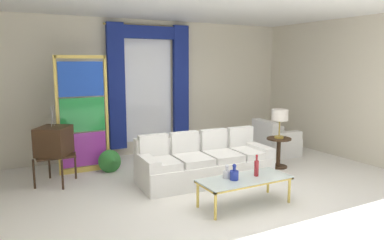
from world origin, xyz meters
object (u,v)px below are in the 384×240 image
(vintage_tv, at_px, (54,142))
(round_side_table, at_px, (279,150))
(coffee_table, at_px, (245,180))
(bottle_amber_squat, at_px, (227,173))
(peacock_figurine, at_px, (111,162))
(bottle_crystal_tall, at_px, (256,167))
(bottle_blue_decanter, at_px, (234,174))
(couch_white_long, at_px, (203,163))
(stained_glass_divider, at_px, (83,117))
(armchair_white, at_px, (274,142))
(table_lamp_brass, at_px, (280,116))

(vintage_tv, distance_m, round_side_table, 4.20)
(coffee_table, bearing_deg, bottle_amber_squat, 150.98)
(peacock_figurine, bearing_deg, bottle_crystal_tall, -58.86)
(bottle_blue_decanter, distance_m, bottle_crystal_tall, 0.40)
(coffee_table, height_order, bottle_crystal_tall, bottle_crystal_tall)
(bottle_amber_squat, height_order, peacock_figurine, bottle_amber_squat)
(couch_white_long, height_order, stained_glass_divider, stained_glass_divider)
(peacock_figurine, bearing_deg, round_side_table, -21.29)
(peacock_figurine, bearing_deg, bottle_amber_squat, -65.74)
(stained_glass_divider, bearing_deg, vintage_tv, -141.78)
(armchair_white, bearing_deg, peacock_figurine, 173.89)
(bottle_crystal_tall, bearing_deg, bottle_amber_squat, 163.59)
(coffee_table, xyz_separation_m, armchair_white, (2.34, 2.07, -0.09))
(vintage_tv, bearing_deg, table_lamp_brass, -14.41)
(round_side_table, bearing_deg, stained_glass_divider, 156.36)
(bottle_blue_decanter, bearing_deg, vintage_tv, 132.35)
(couch_white_long, bearing_deg, armchair_white, 18.44)
(couch_white_long, xyz_separation_m, peacock_figurine, (-1.33, 1.15, -0.09))
(bottle_crystal_tall, height_order, round_side_table, bottle_crystal_tall)
(armchair_white, xyz_separation_m, peacock_figurine, (-3.62, 0.39, -0.07))
(bottle_amber_squat, xyz_separation_m, round_side_table, (1.99, 1.15, -0.12))
(bottle_blue_decanter, xyz_separation_m, bottle_amber_squat, (-0.04, 0.12, -0.01))
(stained_glass_divider, distance_m, round_side_table, 3.84)
(couch_white_long, height_order, bottle_blue_decanter, couch_white_long)
(bottle_blue_decanter, bearing_deg, couch_white_long, 79.50)
(couch_white_long, height_order, bottle_amber_squat, couch_white_long)
(bottle_amber_squat, height_order, round_side_table, bottle_amber_squat)
(armchair_white, height_order, stained_glass_divider, stained_glass_divider)
(coffee_table, relative_size, bottle_blue_decanter, 5.82)
(armchair_white, distance_m, peacock_figurine, 3.64)
(coffee_table, relative_size, bottle_amber_squat, 6.76)
(bottle_crystal_tall, bearing_deg, vintage_tv, 137.20)
(vintage_tv, bearing_deg, coffee_table, -45.26)
(stained_glass_divider, relative_size, peacock_figurine, 3.67)
(table_lamp_brass, bearing_deg, coffee_table, -144.20)
(peacock_figurine, bearing_deg, bottle_blue_decanter, -66.01)
(bottle_blue_decanter, relative_size, stained_glass_divider, 0.11)
(bottle_blue_decanter, bearing_deg, round_side_table, 33.14)
(vintage_tv, bearing_deg, bottle_amber_squat, -46.64)
(bottle_amber_squat, relative_size, peacock_figurine, 0.34)
(coffee_table, distance_m, table_lamp_brass, 2.27)
(peacock_figurine, bearing_deg, couch_white_long, -40.74)
(couch_white_long, distance_m, stained_glass_divider, 2.41)
(bottle_amber_squat, distance_m, stained_glass_divider, 3.09)
(bottle_blue_decanter, relative_size, armchair_white, 0.27)
(stained_glass_divider, xyz_separation_m, peacock_figurine, (0.42, -0.33, -0.84))
(round_side_table, bearing_deg, bottle_crystal_tall, -140.64)
(coffee_table, relative_size, stained_glass_divider, 0.62)
(peacock_figurine, bearing_deg, table_lamp_brass, -21.29)
(couch_white_long, distance_m, armchair_white, 2.41)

